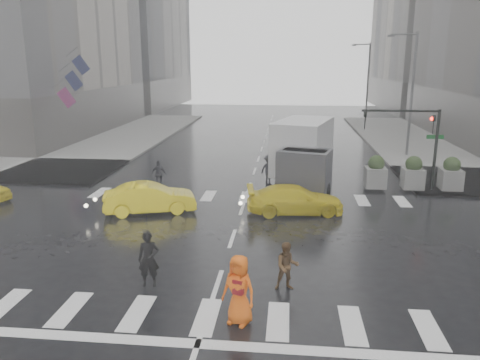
# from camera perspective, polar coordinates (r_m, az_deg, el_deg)

# --- Properties ---
(ground) EXTENTS (120.00, 120.00, 0.00)m
(ground) POSITION_cam_1_polar(r_m,az_deg,el_deg) (19.00, -0.94, -7.14)
(ground) COLOR black
(ground) RESTS_ON ground
(sidewalk_nw) EXTENTS (35.00, 35.00, 0.15)m
(sidewalk_nw) POSITION_cam_1_polar(r_m,az_deg,el_deg) (41.77, -25.40, 3.42)
(sidewalk_nw) COLOR slate
(sidewalk_nw) RESTS_ON ground
(road_markings) EXTENTS (18.00, 48.00, 0.01)m
(road_markings) POSITION_cam_1_polar(r_m,az_deg,el_deg) (19.00, -0.94, -7.12)
(road_markings) COLOR silver
(road_markings) RESTS_ON ground
(traffic_signal_pole) EXTENTS (4.45, 0.42, 4.50)m
(traffic_signal_pole) POSITION_cam_1_polar(r_m,az_deg,el_deg) (26.73, 20.86, 5.34)
(traffic_signal_pole) COLOR black
(traffic_signal_pole) RESTS_ON ground
(street_lamp_near) EXTENTS (2.15, 0.22, 9.00)m
(street_lamp_near) POSITION_cam_1_polar(r_m,az_deg,el_deg) (36.67, 20.05, 10.31)
(street_lamp_near) COLOR #59595B
(street_lamp_near) RESTS_ON ground
(street_lamp_far) EXTENTS (2.15, 0.22, 9.00)m
(street_lamp_far) POSITION_cam_1_polar(r_m,az_deg,el_deg) (56.28, 15.20, 11.75)
(street_lamp_far) COLOR #59595B
(street_lamp_far) RESTS_ON ground
(planter_west) EXTENTS (1.10, 1.10, 1.80)m
(planter_west) POSITION_cam_1_polar(r_m,az_deg,el_deg) (26.88, 16.21, 0.89)
(planter_west) COLOR slate
(planter_west) RESTS_ON ground
(planter_mid) EXTENTS (1.10, 1.10, 1.80)m
(planter_mid) POSITION_cam_1_polar(r_m,az_deg,el_deg) (27.31, 20.34, 0.77)
(planter_mid) COLOR slate
(planter_mid) RESTS_ON ground
(planter_east) EXTENTS (1.10, 1.10, 1.80)m
(planter_east) POSITION_cam_1_polar(r_m,az_deg,el_deg) (27.88, 24.32, 0.65)
(planter_east) COLOR slate
(planter_east) RESTS_ON ground
(flag_cluster) EXTENTS (2.87, 3.06, 4.69)m
(flag_cluster) POSITION_cam_1_polar(r_m,az_deg,el_deg) (39.99, -19.98, 11.57)
(flag_cluster) COLOR #59595B
(flag_cluster) RESTS_ON ground
(pedestrian_black) EXTENTS (1.11, 1.12, 2.43)m
(pedestrian_black) POSITION_cam_1_polar(r_m,az_deg,el_deg) (14.93, -11.21, -7.05)
(pedestrian_black) COLOR black
(pedestrian_black) RESTS_ON ground
(pedestrian_brown) EXTENTS (0.84, 0.70, 1.55)m
(pedestrian_brown) POSITION_cam_1_polar(r_m,az_deg,el_deg) (14.80, 5.77, -10.41)
(pedestrian_brown) COLOR #4F351C
(pedestrian_brown) RESTS_ON ground
(pedestrian_orange) EXTENTS (1.13, 0.95, 1.96)m
(pedestrian_orange) POSITION_cam_1_polar(r_m,az_deg,el_deg) (12.89, -0.13, -13.23)
(pedestrian_orange) COLOR #E85A10
(pedestrian_orange) RESTS_ON ground
(pedestrian_far_a) EXTENTS (0.97, 0.67, 1.55)m
(pedestrian_far_a) POSITION_cam_1_polar(r_m,az_deg,el_deg) (26.68, -9.84, 0.70)
(pedestrian_far_a) COLOR black
(pedestrian_far_a) RESTS_ON ground
(pedestrian_far_b) EXTENTS (1.30, 1.17, 1.78)m
(pedestrian_far_b) POSITION_cam_1_polar(r_m,az_deg,el_deg) (26.92, 3.56, 1.25)
(pedestrian_far_b) COLOR black
(pedestrian_far_b) RESTS_ON ground
(taxi_mid) EXTENTS (4.50, 2.70, 1.40)m
(taxi_mid) POSITION_cam_1_polar(r_m,az_deg,el_deg) (22.38, -10.92, -2.18)
(taxi_mid) COLOR yellow
(taxi_mid) RESTS_ON ground
(taxi_rear) EXTENTS (4.18, 2.35, 1.31)m
(taxi_rear) POSITION_cam_1_polar(r_m,az_deg,el_deg) (22.06, 6.72, -2.38)
(taxi_rear) COLOR yellow
(taxi_rear) RESTS_ON ground
(box_truck) EXTENTS (2.61, 6.96, 3.70)m
(box_truck) POSITION_cam_1_polar(r_m,az_deg,el_deg) (26.37, 7.72, 3.29)
(box_truck) COLOR #BCBDBF
(box_truck) RESTS_ON ground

